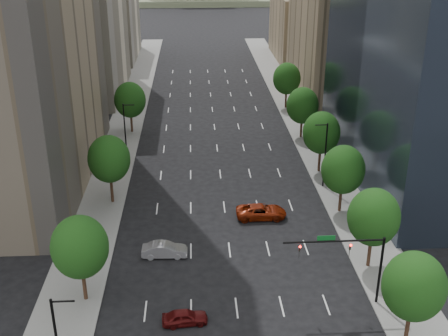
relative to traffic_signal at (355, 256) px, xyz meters
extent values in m
cube|color=slate|center=(-26.03, 30.00, -5.10)|extent=(6.00, 200.00, 0.15)
cube|color=slate|center=(4.97, 30.00, -5.10)|extent=(6.00, 200.00, 0.15)
cube|color=beige|center=(-35.53, 73.00, 12.33)|extent=(14.00, 30.00, 35.00)
cube|color=beige|center=(-35.53, 106.00, 3.83)|extent=(14.00, 26.00, 18.00)
cube|color=#8C7759|center=(14.47, 70.00, 9.83)|extent=(14.00, 30.00, 30.00)
cube|color=#8C7759|center=(14.47, 103.00, 2.83)|extent=(14.00, 26.00, 16.00)
cylinder|color=#382316|center=(3.47, -5.00, -3.30)|extent=(0.36, 0.36, 3.75)
ellipsoid|color=#1D3C10|center=(3.47, -5.00, 0.23)|extent=(5.20, 5.20, 5.98)
cylinder|color=#382316|center=(3.47, 6.00, -3.17)|extent=(0.36, 0.36, 4.00)
ellipsoid|color=#1D3C10|center=(3.47, 6.00, 0.59)|extent=(5.20, 5.20, 5.98)
cylinder|color=#382316|center=(3.47, 18.00, -3.22)|extent=(0.36, 0.36, 3.90)
ellipsoid|color=#1D3C10|center=(3.47, 18.00, 0.44)|extent=(5.20, 5.20, 5.98)
cylinder|color=#382316|center=(3.47, 30.00, -3.12)|extent=(0.36, 0.36, 4.10)
ellipsoid|color=#1D3C10|center=(3.47, 30.00, 0.73)|extent=(5.20, 5.20, 5.98)
cylinder|color=#382316|center=(3.47, 44.00, -3.27)|extent=(0.36, 0.36, 3.80)
ellipsoid|color=#1D3C10|center=(3.47, 44.00, 0.30)|extent=(5.20, 5.20, 5.98)
cylinder|color=#382316|center=(3.47, 60.00, -3.17)|extent=(0.36, 0.36, 4.00)
ellipsoid|color=#1D3C10|center=(3.47, 60.00, 0.59)|extent=(5.20, 5.20, 5.98)
cylinder|color=#382316|center=(-24.53, 2.00, -3.17)|extent=(0.36, 0.36, 4.00)
ellipsoid|color=#1D3C10|center=(-24.53, 2.00, 0.59)|extent=(5.20, 5.20, 5.98)
cylinder|color=#382316|center=(-24.53, 22.00, -3.10)|extent=(0.36, 0.36, 4.15)
ellipsoid|color=#1D3C10|center=(-24.53, 22.00, 0.80)|extent=(5.20, 5.20, 5.98)
cylinder|color=#382316|center=(-24.53, 48.00, -3.20)|extent=(0.36, 0.36, 3.95)
ellipsoid|color=#1D3C10|center=(-24.53, 48.00, 0.52)|extent=(5.20, 5.20, 5.98)
cylinder|color=black|center=(2.97, 25.00, -0.67)|extent=(0.20, 0.20, 9.00)
cylinder|color=black|center=(2.17, 25.00, 3.63)|extent=(1.60, 0.14, 0.14)
cylinder|color=black|center=(-23.23, -10.00, 3.63)|extent=(1.60, 0.14, 0.14)
cylinder|color=black|center=(-24.03, 35.00, -0.67)|extent=(0.20, 0.20, 9.00)
cylinder|color=black|center=(-23.23, 35.00, 3.63)|extent=(1.60, 0.14, 0.14)
cylinder|color=black|center=(2.47, 0.00, -1.67)|extent=(0.24, 0.24, 7.00)
cylinder|color=black|center=(-2.03, 0.00, 1.63)|extent=(9.00, 0.18, 0.18)
imported|color=black|center=(-0.53, 0.00, 1.08)|extent=(0.18, 0.22, 1.10)
imported|color=black|center=(-5.03, 0.00, 1.08)|extent=(0.18, 0.22, 1.10)
sphere|color=#FF0C07|center=(-0.53, -0.18, 1.28)|extent=(0.20, 0.20, 0.20)
sphere|color=#FF0C07|center=(-5.03, -0.18, 1.28)|extent=(0.20, 0.20, 0.20)
cube|color=#0C591E|center=(-2.73, 0.00, 1.98)|extent=(1.60, 0.06, 0.45)
ellipsoid|color=olive|center=(29.47, 570.00, -47.17)|extent=(440.00, 396.00, 240.00)
imported|color=#4C0C0C|center=(-15.23, -1.92, -4.49)|extent=(4.16, 2.00, 1.37)
imported|color=#939297|center=(-17.45, 9.11, -4.38)|extent=(4.81, 1.75, 1.58)
imported|color=maroon|center=(-6.27, 16.97, -4.34)|extent=(6.00, 2.77, 1.67)
camera|label=1|loc=(-14.04, -41.74, 27.17)|focal=44.89mm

